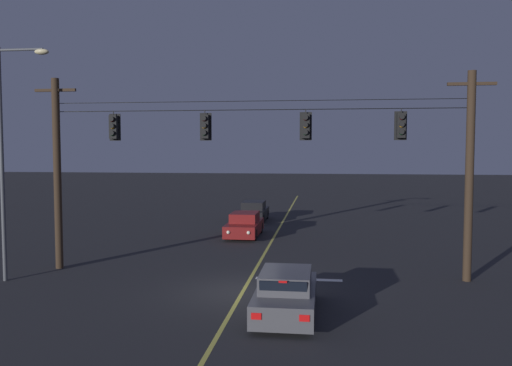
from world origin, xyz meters
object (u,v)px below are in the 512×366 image
at_px(traffic_light_left_inner, 205,127).
at_px(traffic_light_right_inner, 401,125).
at_px(car_waiting_near_lane, 286,294).
at_px(car_oncoming_lead, 244,225).
at_px(traffic_light_leftmost, 114,127).
at_px(street_lamp_corner, 8,144).
at_px(car_oncoming_trailing, 253,212).
at_px(traffic_light_centre, 306,126).

relative_size(traffic_light_left_inner, traffic_light_right_inner, 1.00).
xyz_separation_m(car_waiting_near_lane, car_oncoming_lead, (-3.47, 14.20, -0.00)).
bearing_deg(car_waiting_near_lane, traffic_light_left_inner, 126.25).
relative_size(traffic_light_right_inner, car_waiting_near_lane, 0.28).
xyz_separation_m(traffic_light_left_inner, car_oncoming_lead, (0.21, 9.18, -5.37)).
bearing_deg(traffic_light_leftmost, street_lamp_corner, -145.22).
bearing_deg(traffic_light_leftmost, traffic_light_right_inner, 0.00).
xyz_separation_m(traffic_light_leftmost, traffic_light_left_inner, (3.88, 0.00, 0.00)).
distance_m(traffic_light_left_inner, traffic_light_right_inner, 7.76).
xyz_separation_m(traffic_light_left_inner, car_waiting_near_lane, (3.69, -5.02, -5.37)).
height_order(car_waiting_near_lane, car_oncoming_trailing, same).
bearing_deg(traffic_light_centre, street_lamp_corner, -168.56).
bearing_deg(street_lamp_corner, traffic_light_centre, 11.44).
bearing_deg(traffic_light_right_inner, car_oncoming_trailing, 116.69).
xyz_separation_m(traffic_light_leftmost, traffic_light_centre, (7.96, 0.00, 0.00)).
distance_m(traffic_light_leftmost, traffic_light_centre, 7.96).
bearing_deg(car_waiting_near_lane, car_oncoming_trailing, 100.45).
bearing_deg(street_lamp_corner, traffic_light_leftmost, 34.78).
bearing_deg(car_oncoming_trailing, street_lamp_corner, -111.31).
bearing_deg(traffic_light_left_inner, car_waiting_near_lane, -53.75).
height_order(traffic_light_centre, traffic_light_right_inner, same).
bearing_deg(traffic_light_leftmost, car_waiting_near_lane, -33.59).
distance_m(car_waiting_near_lane, car_oncoming_trailing, 21.08).
bearing_deg(traffic_light_left_inner, car_oncoming_trailing, 90.50).
bearing_deg(car_oncoming_lead, traffic_light_centre, -67.16).
bearing_deg(car_waiting_near_lane, traffic_light_centre, 85.54).
distance_m(car_waiting_near_lane, car_oncoming_lead, 14.62).
bearing_deg(traffic_light_right_inner, traffic_light_left_inner, 180.00).
height_order(car_waiting_near_lane, car_oncoming_lead, same).
relative_size(traffic_light_centre, street_lamp_corner, 0.14).
bearing_deg(traffic_light_right_inner, car_waiting_near_lane, -129.04).
height_order(traffic_light_leftmost, car_waiting_near_lane, traffic_light_leftmost).
relative_size(traffic_light_left_inner, car_oncoming_lead, 0.28).
relative_size(traffic_light_leftmost, traffic_light_right_inner, 1.00).
bearing_deg(traffic_light_right_inner, traffic_light_leftmost, 180.00).
xyz_separation_m(car_waiting_near_lane, car_oncoming_trailing, (-3.82, 20.73, -0.00)).
height_order(traffic_light_right_inner, car_waiting_near_lane, traffic_light_right_inner).
relative_size(traffic_light_leftmost, car_oncoming_lead, 0.28).
bearing_deg(car_waiting_near_lane, street_lamp_corner, 165.75).
height_order(traffic_light_leftmost, car_oncoming_trailing, traffic_light_leftmost).
distance_m(car_oncoming_lead, car_oncoming_trailing, 6.54).
bearing_deg(traffic_light_centre, car_oncoming_trailing, 105.02).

